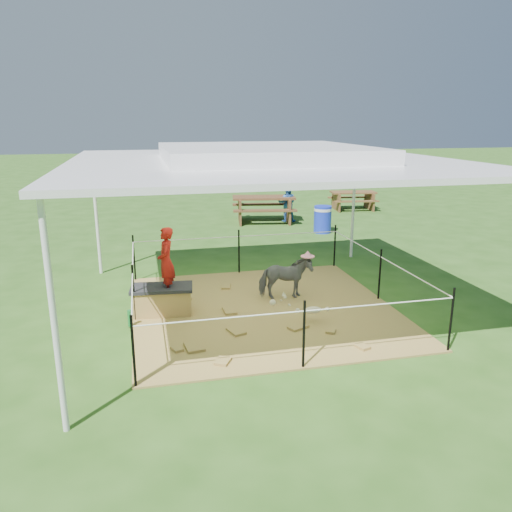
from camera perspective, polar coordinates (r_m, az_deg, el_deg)
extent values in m
plane|color=#2D5919|center=(9.05, 0.87, -6.18)|extent=(90.00, 90.00, 0.00)
cube|color=brown|center=(9.05, 0.87, -6.09)|extent=(4.60, 4.60, 0.03)
cylinder|color=silver|center=(11.39, -17.79, 4.40)|extent=(0.07, 0.07, 2.60)
cylinder|color=silver|center=(12.42, 11.08, 5.71)|extent=(0.07, 0.07, 2.60)
cylinder|color=silver|center=(5.63, -22.08, -6.92)|extent=(0.07, 0.07, 2.60)
cube|color=white|center=(8.45, 0.94, 10.72)|extent=(6.30, 6.30, 0.08)
cube|color=white|center=(8.44, 0.95, 11.73)|extent=(3.30, 3.30, 0.22)
cylinder|color=black|center=(10.79, -13.76, -0.25)|extent=(0.04, 0.04, 1.00)
cylinder|color=black|center=(10.99, -1.96, 0.46)|extent=(0.04, 0.04, 1.00)
cylinder|color=black|center=(11.62, 8.99, 1.11)|extent=(0.04, 0.04, 1.00)
cylinder|color=black|center=(8.64, -13.79, -4.17)|extent=(0.04, 0.04, 1.00)
cylinder|color=black|center=(9.65, 13.96, -2.12)|extent=(0.04, 0.04, 1.00)
cylinder|color=black|center=(6.56, -13.83, -10.63)|extent=(0.04, 0.04, 1.00)
cylinder|color=black|center=(6.87, 5.49, -9.00)|extent=(0.04, 0.04, 1.00)
cylinder|color=black|center=(7.84, 21.40, -6.87)|extent=(0.04, 0.04, 1.00)
cylinder|color=white|center=(10.90, -1.98, 2.24)|extent=(4.50, 0.02, 0.02)
cylinder|color=white|center=(6.73, 5.57, -6.28)|extent=(4.50, 0.02, 0.02)
cylinder|color=white|center=(9.56, 14.10, -0.11)|extent=(0.02, 4.50, 0.02)
cylinder|color=white|center=(8.53, -13.93, -1.96)|extent=(0.02, 4.50, 0.02)
cube|color=olive|center=(8.90, -10.66, -5.11)|extent=(1.04, 0.60, 0.44)
cube|color=black|center=(8.82, -10.74, -3.60)|extent=(1.11, 0.66, 0.06)
imported|color=#A81510|center=(8.66, -10.27, 0.01)|extent=(0.33, 0.46, 1.19)
cylinder|color=#18702C|center=(8.51, -14.20, -6.90)|extent=(0.08, 0.08, 0.28)
imported|color=#4D4D52|center=(9.40, 3.37, -2.51)|extent=(1.00, 0.50, 0.82)
cylinder|color=pink|center=(9.27, 3.42, 0.27)|extent=(0.26, 0.26, 0.12)
cylinder|color=#1B33D1|center=(15.21, 7.62, 4.18)|extent=(0.63, 0.63, 0.81)
cube|color=#53301C|center=(16.67, 0.88, 5.37)|extent=(2.27, 1.80, 0.85)
cube|color=brown|center=(19.32, 11.00, 6.24)|extent=(1.80, 1.41, 0.69)
imported|color=#3472C5|center=(16.72, 3.57, 6.05)|extent=(0.72, 0.63, 1.24)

